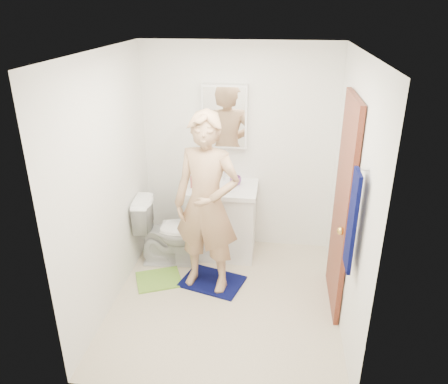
{
  "coord_description": "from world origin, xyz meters",
  "views": [
    {
      "loc": [
        0.44,
        -3.57,
        2.76
      ],
      "look_at": [
        -0.04,
        0.25,
        1.08
      ],
      "focal_mm": 35.0,
      "sensor_mm": 36.0,
      "label": 1
    }
  ],
  "objects_px": {
    "man": "(207,205)",
    "toilet": "(171,231)",
    "medicine_cabinet": "(225,116)",
    "toothbrush_cup": "(235,181)",
    "vanity_cabinet": "(222,222)",
    "towel": "(352,221)",
    "soap_dispenser": "(195,178)"
  },
  "relations": [
    {
      "from": "man",
      "to": "medicine_cabinet",
      "type": "bearing_deg",
      "value": 99.15
    },
    {
      "from": "vanity_cabinet",
      "to": "man",
      "type": "height_order",
      "value": "man"
    },
    {
      "from": "vanity_cabinet",
      "to": "toothbrush_cup",
      "type": "height_order",
      "value": "toothbrush_cup"
    },
    {
      "from": "towel",
      "to": "man",
      "type": "xyz_separation_m",
      "value": [
        -1.24,
        0.79,
        -0.31
      ]
    },
    {
      "from": "soap_dispenser",
      "to": "man",
      "type": "xyz_separation_m",
      "value": [
        0.24,
        -0.65,
        -0.01
      ]
    },
    {
      "from": "vanity_cabinet",
      "to": "medicine_cabinet",
      "type": "relative_size",
      "value": 1.14
    },
    {
      "from": "medicine_cabinet",
      "to": "toothbrush_cup",
      "type": "bearing_deg",
      "value": -48.49
    },
    {
      "from": "vanity_cabinet",
      "to": "toilet",
      "type": "relative_size",
      "value": 1.02
    },
    {
      "from": "medicine_cabinet",
      "to": "man",
      "type": "height_order",
      "value": "medicine_cabinet"
    },
    {
      "from": "soap_dispenser",
      "to": "toothbrush_cup",
      "type": "bearing_deg",
      "value": 14.4
    },
    {
      "from": "medicine_cabinet",
      "to": "man",
      "type": "bearing_deg",
      "value": -93.73
    },
    {
      "from": "vanity_cabinet",
      "to": "towel",
      "type": "bearing_deg",
      "value": -51.53
    },
    {
      "from": "toilet",
      "to": "toothbrush_cup",
      "type": "xyz_separation_m",
      "value": [
        0.69,
        0.34,
        0.51
      ]
    },
    {
      "from": "medicine_cabinet",
      "to": "toilet",
      "type": "relative_size",
      "value": 0.89
    },
    {
      "from": "vanity_cabinet",
      "to": "toilet",
      "type": "bearing_deg",
      "value": -153.39
    },
    {
      "from": "towel",
      "to": "man",
      "type": "bearing_deg",
      "value": 147.62
    },
    {
      "from": "towel",
      "to": "man",
      "type": "distance_m",
      "value": 1.5
    },
    {
      "from": "toilet",
      "to": "toothbrush_cup",
      "type": "bearing_deg",
      "value": -68.83
    },
    {
      "from": "toilet",
      "to": "soap_dispenser",
      "type": "relative_size",
      "value": 3.84
    },
    {
      "from": "man",
      "to": "toilet",
      "type": "bearing_deg",
      "value": 152.16
    },
    {
      "from": "toothbrush_cup",
      "to": "man",
      "type": "xyz_separation_m",
      "value": [
        -0.2,
        -0.76,
        0.04
      ]
    },
    {
      "from": "medicine_cabinet",
      "to": "toothbrush_cup",
      "type": "relative_size",
      "value": 5.35
    },
    {
      "from": "towel",
      "to": "toilet",
      "type": "xyz_separation_m",
      "value": [
        -1.73,
        1.21,
        -0.86
      ]
    },
    {
      "from": "towel",
      "to": "soap_dispenser",
      "type": "distance_m",
      "value": 2.08
    },
    {
      "from": "man",
      "to": "toothbrush_cup",
      "type": "bearing_deg",
      "value": 87.95
    },
    {
      "from": "toilet",
      "to": "towel",
      "type": "bearing_deg",
      "value": -129.82
    },
    {
      "from": "toothbrush_cup",
      "to": "medicine_cabinet",
      "type": "bearing_deg",
      "value": 131.51
    },
    {
      "from": "medicine_cabinet",
      "to": "soap_dispenser",
      "type": "distance_m",
      "value": 0.76
    },
    {
      "from": "towel",
      "to": "soap_dispenser",
      "type": "relative_size",
      "value": 3.91
    },
    {
      "from": "towel",
      "to": "toilet",
      "type": "bearing_deg",
      "value": 145.07
    },
    {
      "from": "medicine_cabinet",
      "to": "towel",
      "type": "height_order",
      "value": "medicine_cabinet"
    },
    {
      "from": "medicine_cabinet",
      "to": "towel",
      "type": "xyz_separation_m",
      "value": [
        1.18,
        -1.71,
        -0.35
      ]
    }
  ]
}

